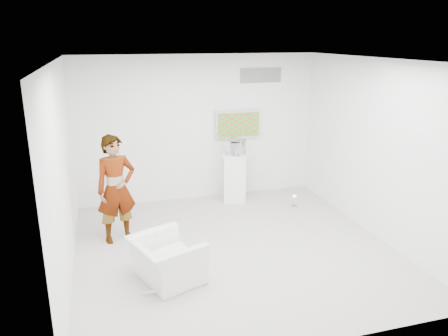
{
  "coord_description": "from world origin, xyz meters",
  "views": [
    {
      "loc": [
        -1.94,
        -6.17,
        3.32
      ],
      "look_at": [
        0.01,
        0.6,
        1.2
      ],
      "focal_mm": 35.0,
      "sensor_mm": 36.0,
      "label": 1
    }
  ],
  "objects_px": {
    "floor_uplight": "(294,201)",
    "pedestal": "(235,178)",
    "person": "(116,189)",
    "armchair": "(166,260)",
    "tv": "(238,124)"
  },
  "relations": [
    {
      "from": "person",
      "to": "floor_uplight",
      "type": "distance_m",
      "value": 3.62
    },
    {
      "from": "person",
      "to": "floor_uplight",
      "type": "bearing_deg",
      "value": -7.02
    },
    {
      "from": "person",
      "to": "tv",
      "type": "bearing_deg",
      "value": 15.55
    },
    {
      "from": "tv",
      "to": "floor_uplight",
      "type": "bearing_deg",
      "value": -50.74
    },
    {
      "from": "floor_uplight",
      "to": "pedestal",
      "type": "bearing_deg",
      "value": 146.13
    },
    {
      "from": "armchair",
      "to": "tv",
      "type": "bearing_deg",
      "value": -53.62
    },
    {
      "from": "person",
      "to": "pedestal",
      "type": "bearing_deg",
      "value": 10.85
    },
    {
      "from": "pedestal",
      "to": "floor_uplight",
      "type": "xyz_separation_m",
      "value": [
        1.03,
        -0.69,
        -0.38
      ]
    },
    {
      "from": "armchair",
      "to": "pedestal",
      "type": "xyz_separation_m",
      "value": [
        1.88,
        2.75,
        0.19
      ]
    },
    {
      "from": "pedestal",
      "to": "tv",
      "type": "bearing_deg",
      "value": 65.67
    },
    {
      "from": "person",
      "to": "armchair",
      "type": "distance_m",
      "value": 1.72
    },
    {
      "from": "tv",
      "to": "floor_uplight",
      "type": "distance_m",
      "value": 1.98
    },
    {
      "from": "armchair",
      "to": "person",
      "type": "bearing_deg",
      "value": 0.65
    },
    {
      "from": "person",
      "to": "pedestal",
      "type": "distance_m",
      "value": 2.78
    },
    {
      "from": "tv",
      "to": "floor_uplight",
      "type": "height_order",
      "value": "tv"
    }
  ]
}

